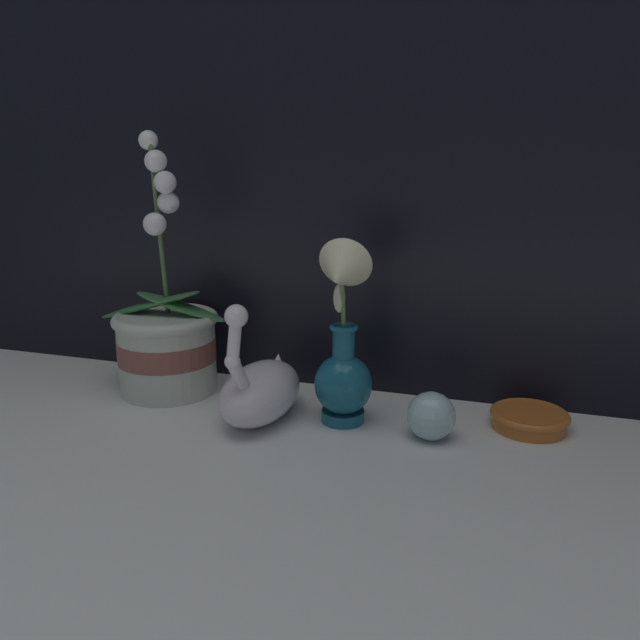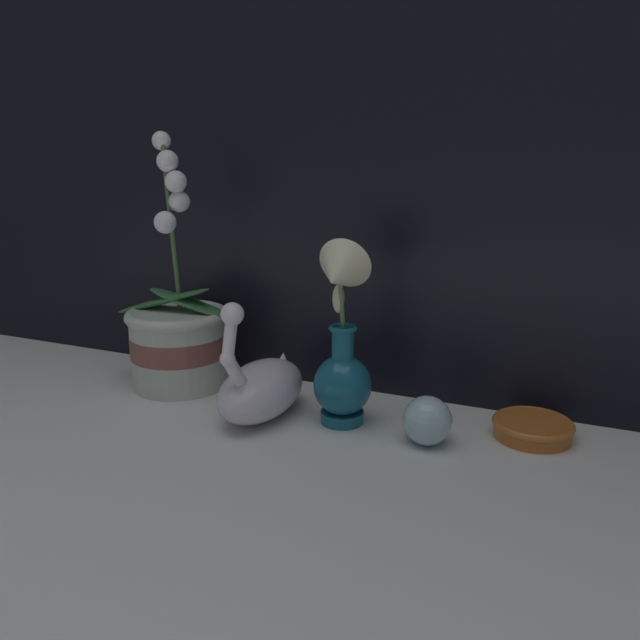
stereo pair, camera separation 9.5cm
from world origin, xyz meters
The scene contains 7 objects.
ground_plane centered at (0.00, 0.00, 0.00)m, with size 2.80×2.80×0.00m, color silver.
window_backdrop centered at (0.00, 0.30, 0.60)m, with size 2.80×0.03×1.20m.
orchid_potted_plant centered at (-0.29, 0.18, 0.09)m, with size 0.24×0.18×0.44m.
swan_figurine centered at (-0.09, 0.11, 0.05)m, with size 0.11×0.21×0.20m.
blue_vase centered at (0.04, 0.14, 0.12)m, with size 0.09×0.11×0.29m.
glass_sphere centered at (0.18, 0.12, 0.04)m, with size 0.07×0.07×0.07m.
amber_dish centered at (0.32, 0.20, 0.02)m, with size 0.12×0.12×0.03m.
Camera 1 is at (0.28, -0.73, 0.40)m, focal length 35.00 mm.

